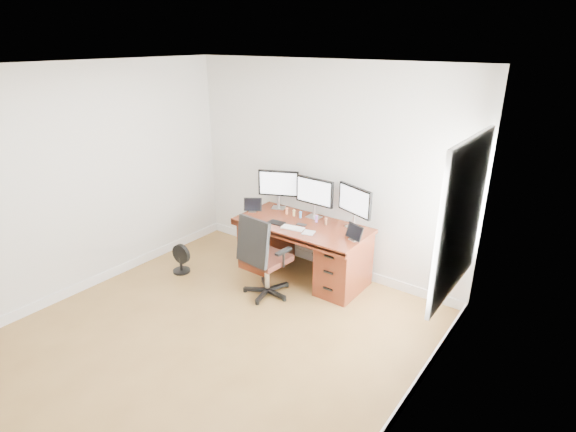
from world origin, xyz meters
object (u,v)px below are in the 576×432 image
Objects in this scene: keyboard at (293,228)px; monitor_center at (314,193)px; desk at (303,248)px; floor_fan at (180,259)px; office_chair at (264,270)px.

monitor_center is at bearing 78.52° from keyboard.
keyboard is (-0.01, -0.23, 0.36)m from desk.
monitor_center is at bearing 90.01° from desk.
floor_fan is 0.71× the size of monitor_center.
desk is at bearing 28.09° from floor_fan.
keyboard is at bearing -91.59° from desk.
keyboard is (-0.01, -0.46, -0.33)m from monitor_center.
floor_fan is at bearing -139.07° from monitor_center.
monitor_center reaches higher than keyboard.
keyboard is (0.10, 0.45, 0.41)m from office_chair.
office_chair is at bearing -98.54° from desk.
desk is 3.09× the size of monitor_center.
monitor_center is 1.95× the size of keyboard.
office_chair reaches higher than floor_fan.
floor_fan is 1.98m from monitor_center.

